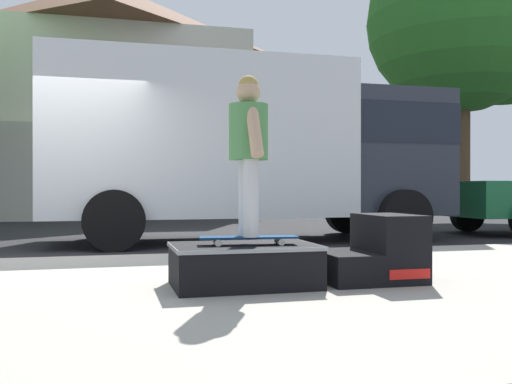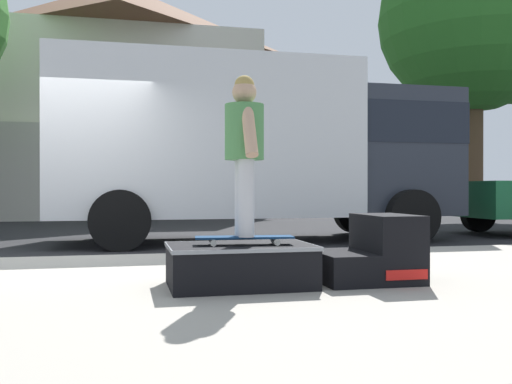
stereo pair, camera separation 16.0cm
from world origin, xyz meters
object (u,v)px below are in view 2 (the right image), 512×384
at_px(skate_box, 240,264).
at_px(skateboard, 244,238).
at_px(box_truck, 259,144).
at_px(skater_kid, 244,142).
at_px(street_tree_neighbour, 483,24).
at_px(kicker_ramp, 373,254).

height_order(skate_box, skateboard, skateboard).
xyz_separation_m(skate_box, box_truck, (1.39, 5.22, 1.40)).
relative_size(skate_box, skater_kid, 0.90).
height_order(skate_box, street_tree_neighbour, street_tree_neighbour).
bearing_deg(box_truck, skater_kid, -104.51).
bearing_deg(box_truck, skate_box, -104.91).
bearing_deg(street_tree_neighbour, box_truck, -147.13).
height_order(kicker_ramp, box_truck, box_truck).
xyz_separation_m(skate_box, skater_kid, (0.02, -0.05, 0.98)).
bearing_deg(kicker_ramp, skate_box, 179.98).
distance_m(kicker_ramp, skateboard, 1.14).
bearing_deg(skate_box, skater_kid, -65.39).
relative_size(skater_kid, street_tree_neighbour, 0.15).
bearing_deg(kicker_ramp, box_truck, 87.45).
bearing_deg(skate_box, box_truck, 75.09).
bearing_deg(skate_box, skateboard, -65.39).
height_order(kicker_ramp, skater_kid, skater_kid).
relative_size(skateboard, street_tree_neighbour, 0.09).
relative_size(skate_box, street_tree_neighbour, 0.13).
height_order(skate_box, skater_kid, skater_kid).
distance_m(skateboard, skater_kid, 0.77).
height_order(kicker_ramp, street_tree_neighbour, street_tree_neighbour).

